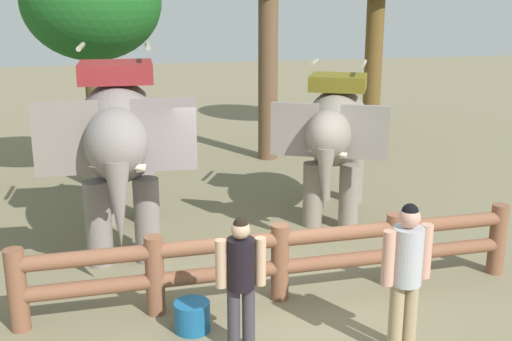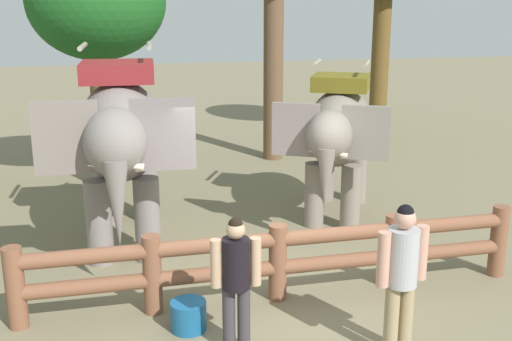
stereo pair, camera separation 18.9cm
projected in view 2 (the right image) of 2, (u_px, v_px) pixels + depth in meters
ground_plane at (275, 294)px, 8.67m from camera, size 60.00×60.00×0.00m
log_fence at (278, 257)px, 8.40m from camera, size 6.83×0.43×1.05m
elephant_near_left at (121, 137)px, 9.88m from camera, size 2.14×3.75×3.22m
elephant_center at (338, 132)px, 11.26m from camera, size 2.53×3.33×2.82m
tourist_woman_in_black at (236, 275)px, 7.10m from camera, size 0.57×0.34×1.61m
tourist_man_in_blue at (402, 270)px, 6.97m from camera, size 0.63×0.41×1.79m
tree_deep_back at (97, 6)px, 12.53m from camera, size 2.73×2.73×4.98m
feed_bucket at (189, 316)px, 7.73m from camera, size 0.44×0.44×0.37m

